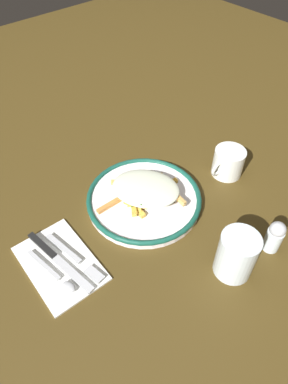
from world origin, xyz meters
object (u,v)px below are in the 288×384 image
object	(u,v)px
napkin	(60,263)
salt_shaker	(275,236)
plate	(144,199)
fries_heap	(143,189)
fork	(74,257)
coffee_mug	(228,162)
spoon	(58,278)
knife	(54,256)
water_glass	(236,255)

from	to	relation	value
napkin	salt_shaker	distance (m)	0.48
plate	salt_shaker	distance (m)	0.32
fries_heap	napkin	bearing A→B (deg)	4.48
fork	coffee_mug	world-z (taller)	coffee_mug
spoon	salt_shaker	distance (m)	0.48
spoon	coffee_mug	distance (m)	0.52
knife	coffee_mug	size ratio (longest dim) A/B	1.94
napkin	coffee_mug	xyz separation A→B (m)	(-0.50, 0.05, 0.03)
salt_shaker	plate	bearing A→B (deg)	-66.46
plate	coffee_mug	distance (m)	0.25
napkin	water_glass	size ratio (longest dim) A/B	1.86
plate	spoon	world-z (taller)	plate
plate	salt_shaker	world-z (taller)	salt_shaker
fork	water_glass	bearing A→B (deg)	135.11
plate	spoon	distance (m)	0.28
plate	knife	bearing A→B (deg)	-1.04
fries_heap	coffee_mug	bearing A→B (deg)	162.97
plate	fork	distance (m)	0.23
napkin	fries_heap	bearing A→B (deg)	-175.52
fork	coffee_mug	bearing A→B (deg)	175.05
plate	knife	distance (m)	0.26
spoon	salt_shaker	bearing A→B (deg)	149.21
knife	napkin	bearing A→B (deg)	96.98
spoon	coffee_mug	size ratio (longest dim) A/B	1.41
coffee_mug	salt_shaker	distance (m)	0.25
napkin	fork	bearing A→B (deg)	157.88
fork	water_glass	world-z (taller)	water_glass
plate	coffee_mug	xyz separation A→B (m)	(-0.24, 0.07, 0.03)
knife	water_glass	world-z (taller)	water_glass
plate	salt_shaker	xyz separation A→B (m)	(-0.13, 0.29, 0.03)
plate	fries_heap	world-z (taller)	fries_heap
napkin	spoon	distance (m)	0.04
napkin	knife	world-z (taller)	knife
knife	salt_shaker	xyz separation A→B (m)	(-0.39, 0.30, 0.03)
fries_heap	salt_shaker	distance (m)	0.32
plate	coffee_mug	bearing A→B (deg)	164.59
napkin	salt_shaker	world-z (taller)	salt_shaker
fries_heap	coffee_mug	distance (m)	0.25
knife	water_glass	bearing A→B (deg)	135.22
knife	plate	bearing A→B (deg)	178.96
fork	salt_shaker	size ratio (longest dim) A/B	2.08
knife	spoon	bearing A→B (deg)	68.86
salt_shaker	fries_heap	bearing A→B (deg)	-67.46
plate	fries_heap	distance (m)	0.03
knife	fries_heap	bearing A→B (deg)	-179.64
knife	coffee_mug	bearing A→B (deg)	171.89
fries_heap	water_glass	bearing A→B (deg)	92.77
napkin	knife	size ratio (longest dim) A/B	0.98
salt_shaker	fork	bearing A→B (deg)	-36.78
fries_heap	spoon	world-z (taller)	fries_heap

